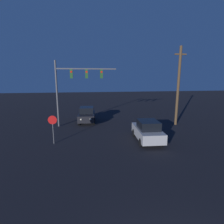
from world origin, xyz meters
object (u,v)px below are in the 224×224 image
Objects in this scene: traffic_signal_mast at (74,82)px; stop_sign at (53,124)px; car_far at (87,115)px; car_near at (148,131)px; utility_pole at (178,86)px.

traffic_signal_mast is 6.14m from stop_sign.
stop_sign is (-2.63, -6.53, 0.70)m from car_far.
car_near is 9.06m from traffic_signal_mast.
utility_pole is at bearing 45.56° from car_near.
traffic_signal_mast reaches higher than car_far.
car_far is at bearing 50.23° from traffic_signal_mast.
stop_sign is 0.27× the size of utility_pole.
car_far is 0.59× the size of traffic_signal_mast.
car_far is 10.57m from utility_pole.
car_near is at bearing -42.84° from traffic_signal_mast.
car_far is at bearing 68.08° from stop_sign.
utility_pole is (9.67, -2.61, 3.40)m from car_far.
utility_pole is at bearing 168.63° from car_far.
utility_pole reaches higher than car_far.
stop_sign is (-7.45, 0.50, 0.70)m from car_near.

